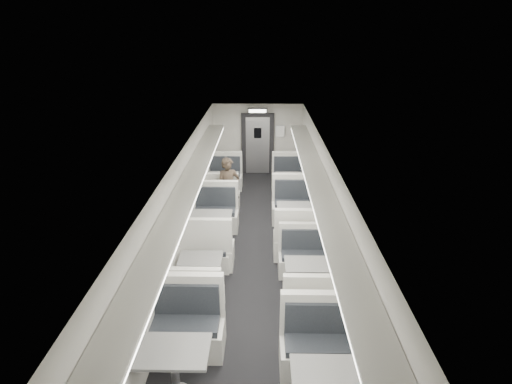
{
  "coord_description": "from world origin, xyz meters",
  "views": [
    {
      "loc": [
        0.16,
        -7.21,
        4.75
      ],
      "look_at": [
        0.02,
        1.42,
        1.16
      ],
      "focal_mm": 28.0,
      "sensor_mm": 36.0,
      "label": 1
    }
  ],
  "objects_px": {
    "passenger": "(229,188)",
    "exit_sign": "(258,111)",
    "booth_left_c": "(201,273)",
    "booth_left_a": "(223,186)",
    "vestibule_door": "(258,144)",
    "booth_right_a": "(291,187)",
    "booth_right_b": "(297,222)",
    "booth_right_c": "(306,279)",
    "booth_left_d": "(175,373)",
    "booth_left_b": "(212,230)"
  },
  "relations": [
    {
      "from": "booth_left_c",
      "to": "booth_left_d",
      "type": "relative_size",
      "value": 0.84
    },
    {
      "from": "booth_left_a",
      "to": "booth_right_a",
      "type": "distance_m",
      "value": 2.0
    },
    {
      "from": "booth_left_d",
      "to": "booth_left_b",
      "type": "bearing_deg",
      "value": 90.0
    },
    {
      "from": "vestibule_door",
      "to": "booth_left_a",
      "type": "bearing_deg",
      "value": -114.27
    },
    {
      "from": "booth_left_c",
      "to": "booth_left_d",
      "type": "xyz_separation_m",
      "value": [
        0.0,
        -2.46,
        0.07
      ]
    },
    {
      "from": "booth_left_c",
      "to": "booth_right_b",
      "type": "height_order",
      "value": "booth_right_b"
    },
    {
      "from": "booth_left_c",
      "to": "passenger",
      "type": "height_order",
      "value": "passenger"
    },
    {
      "from": "booth_left_d",
      "to": "booth_right_c",
      "type": "xyz_separation_m",
      "value": [
        2.0,
        2.3,
        -0.07
      ]
    },
    {
      "from": "booth_left_a",
      "to": "booth_right_b",
      "type": "distance_m",
      "value": 3.09
    },
    {
      "from": "booth_left_d",
      "to": "booth_right_c",
      "type": "relative_size",
      "value": 1.18
    },
    {
      "from": "exit_sign",
      "to": "booth_left_a",
      "type": "bearing_deg",
      "value": -120.04
    },
    {
      "from": "booth_left_d",
      "to": "booth_right_b",
      "type": "relative_size",
      "value": 1.01
    },
    {
      "from": "booth_right_b",
      "to": "exit_sign",
      "type": "bearing_deg",
      "value": 103.76
    },
    {
      "from": "booth_right_c",
      "to": "vestibule_door",
      "type": "distance_m",
      "value": 6.94
    },
    {
      "from": "booth_left_a",
      "to": "booth_left_d",
      "type": "distance_m",
      "value": 6.91
    },
    {
      "from": "booth_right_c",
      "to": "booth_right_b",
      "type": "bearing_deg",
      "value": 90.0
    },
    {
      "from": "passenger",
      "to": "exit_sign",
      "type": "relative_size",
      "value": 2.66
    },
    {
      "from": "vestibule_door",
      "to": "booth_left_d",
      "type": "bearing_deg",
      "value": -96.25
    },
    {
      "from": "booth_right_c",
      "to": "vestibule_door",
      "type": "xyz_separation_m",
      "value": [
        -1.0,
        6.83,
        0.68
      ]
    },
    {
      "from": "booth_left_d",
      "to": "vestibule_door",
      "type": "xyz_separation_m",
      "value": [
        1.0,
        9.13,
        0.62
      ]
    },
    {
      "from": "booth_right_b",
      "to": "passenger",
      "type": "xyz_separation_m",
      "value": [
        -1.72,
        1.09,
        0.41
      ]
    },
    {
      "from": "booth_left_c",
      "to": "booth_left_d",
      "type": "height_order",
      "value": "booth_left_d"
    },
    {
      "from": "booth_right_a",
      "to": "passenger",
      "type": "xyz_separation_m",
      "value": [
        -1.72,
        -1.23,
        0.44
      ]
    },
    {
      "from": "booth_left_c",
      "to": "vestibule_door",
      "type": "xyz_separation_m",
      "value": [
        1.0,
        6.67,
        0.68
      ]
    },
    {
      "from": "booth_left_b",
      "to": "passenger",
      "type": "bearing_deg",
      "value": 79.61
    },
    {
      "from": "booth_left_d",
      "to": "booth_right_b",
      "type": "bearing_deg",
      "value": 66.3
    },
    {
      "from": "booth_right_a",
      "to": "exit_sign",
      "type": "bearing_deg",
      "value": 119.51
    },
    {
      "from": "booth_left_b",
      "to": "booth_right_a",
      "type": "xyz_separation_m",
      "value": [
        2.0,
        2.76,
        -0.02
      ]
    },
    {
      "from": "booth_right_c",
      "to": "passenger",
      "type": "bearing_deg",
      "value": 117.16
    },
    {
      "from": "booth_right_a",
      "to": "exit_sign",
      "type": "xyz_separation_m",
      "value": [
        -1.0,
        1.77,
        1.89
      ]
    },
    {
      "from": "vestibule_door",
      "to": "booth_right_c",
      "type": "bearing_deg",
      "value": -81.67
    },
    {
      "from": "booth_left_d",
      "to": "exit_sign",
      "type": "height_order",
      "value": "exit_sign"
    },
    {
      "from": "booth_left_b",
      "to": "passenger",
      "type": "xyz_separation_m",
      "value": [
        0.28,
        1.53,
        0.42
      ]
    },
    {
      "from": "booth_left_b",
      "to": "booth_left_c",
      "type": "distance_m",
      "value": 1.65
    },
    {
      "from": "booth_right_a",
      "to": "vestibule_door",
      "type": "bearing_deg",
      "value": 113.92
    },
    {
      "from": "vestibule_door",
      "to": "passenger",
      "type": "bearing_deg",
      "value": -101.67
    },
    {
      "from": "booth_right_b",
      "to": "booth_right_c",
      "type": "height_order",
      "value": "booth_right_b"
    },
    {
      "from": "booth_left_d",
      "to": "vestibule_door",
      "type": "bearing_deg",
      "value": 83.75
    },
    {
      "from": "booth_left_d",
      "to": "booth_right_b",
      "type": "xyz_separation_m",
      "value": [
        2.0,
        4.56,
        -0.0
      ]
    },
    {
      "from": "booth_left_b",
      "to": "booth_left_a",
      "type": "bearing_deg",
      "value": 90.0
    },
    {
      "from": "booth_left_a",
      "to": "passenger",
      "type": "xyz_separation_m",
      "value": [
        0.28,
        -1.27,
        0.44
      ]
    },
    {
      "from": "booth_left_d",
      "to": "vestibule_door",
      "type": "height_order",
      "value": "vestibule_door"
    },
    {
      "from": "booth_left_c",
      "to": "booth_right_c",
      "type": "relative_size",
      "value": 1.0
    },
    {
      "from": "booth_left_a",
      "to": "vestibule_door",
      "type": "bearing_deg",
      "value": 65.73
    },
    {
      "from": "booth_left_b",
      "to": "booth_right_b",
      "type": "bearing_deg",
      "value": 12.48
    },
    {
      "from": "booth_left_a",
      "to": "booth_left_d",
      "type": "xyz_separation_m",
      "value": [
        0.0,
        -6.91,
        0.04
      ]
    },
    {
      "from": "booth_right_a",
      "to": "exit_sign",
      "type": "height_order",
      "value": "exit_sign"
    },
    {
      "from": "booth_left_d",
      "to": "booth_right_c",
      "type": "bearing_deg",
      "value": 48.94
    },
    {
      "from": "booth_right_c",
      "to": "passenger",
      "type": "relative_size",
      "value": 1.21
    },
    {
      "from": "booth_left_a",
      "to": "booth_right_b",
      "type": "relative_size",
      "value": 0.92
    }
  ]
}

